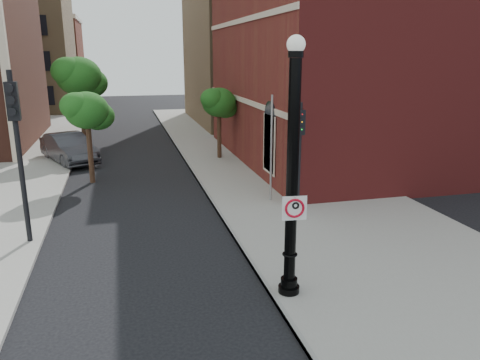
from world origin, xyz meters
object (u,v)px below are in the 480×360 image
object	(u,v)px
no_parking_sign	(295,208)
parked_car	(69,148)
traffic_signal_left	(16,130)
traffic_signal_right	(300,141)
lamppost	(292,185)

from	to	relation	value
no_parking_sign	parked_car	distance (m)	18.61
no_parking_sign	traffic_signal_left	world-z (taller)	traffic_signal_left
parked_car	traffic_signal_right	xyz separation A→B (m)	(9.04, -11.65, 2.04)
no_parking_sign	traffic_signal_right	xyz separation A→B (m)	(2.31, 5.62, 0.48)
parked_car	lamppost	bearing A→B (deg)	-93.07
no_parking_sign	lamppost	bearing A→B (deg)	104.64
lamppost	traffic_signal_left	distance (m)	8.58
no_parking_sign	parked_car	xyz separation A→B (m)	(-6.73, 17.28, -1.56)
traffic_signal_left	traffic_signal_right	distance (m)	9.20
traffic_signal_right	parked_car	bearing A→B (deg)	110.88
traffic_signal_left	parked_car	bearing A→B (deg)	86.36
no_parking_sign	traffic_signal_left	size ratio (longest dim) A/B	0.11
no_parking_sign	parked_car	world-z (taller)	no_parking_sign
parked_car	traffic_signal_left	bearing A→B (deg)	-115.07
lamppost	traffic_signal_right	size ratio (longest dim) A/B	1.48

